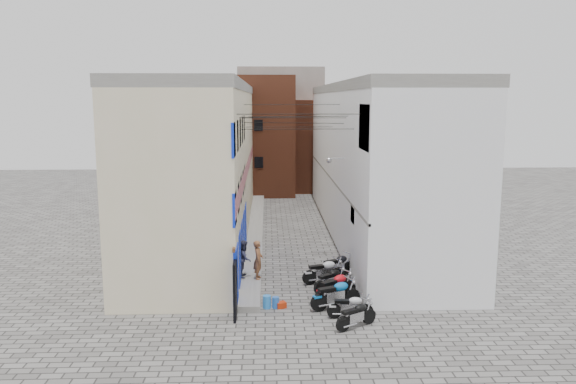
{
  "coord_description": "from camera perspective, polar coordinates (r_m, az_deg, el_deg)",
  "views": [
    {
      "loc": [
        -1.28,
        -20.46,
        8.1
      ],
      "look_at": [
        -0.16,
        10.18,
        3.0
      ],
      "focal_mm": 35.0,
      "sensor_mm": 36.0,
      "label": 1
    }
  ],
  "objects": [
    {
      "name": "motorcycle_g",
      "position": [
        26.03,
        5.06,
        -7.34
      ],
      "size": [
        2.12,
        1.61,
        1.2
      ],
      "primitive_type": null,
      "rotation": [
        0.0,
        0.0,
        -1.04
      ],
      "color": "black",
      "rests_on": "ground"
    },
    {
      "name": "motorcycle_c",
      "position": [
        22.3,
        4.88,
        -10.17
      ],
      "size": [
        2.26,
        1.48,
        1.26
      ],
      "primitive_type": null,
      "rotation": [
        0.0,
        0.0,
        -1.17
      ],
      "color": "#0B61B1",
      "rests_on": "ground"
    },
    {
      "name": "building_far_concrete",
      "position": [
        54.53,
        -0.75,
        6.71
      ],
      "size": [
        8.0,
        5.0,
        11.0
      ],
      "primitive_type": "cube",
      "color": "slate",
      "rests_on": "ground"
    },
    {
      "name": "motorcycle_b",
      "position": [
        21.43,
        6.35,
        -11.38
      ],
      "size": [
        1.77,
        0.64,
        1.01
      ],
      "primitive_type": null,
      "rotation": [
        0.0,
        0.0,
        -1.62
      ],
      "color": "#B8B7BD",
      "rests_on": "ground"
    },
    {
      "name": "building_far_brick_left",
      "position": [
        48.56,
        -2.96,
        5.77
      ],
      "size": [
        6.0,
        6.0,
        10.0
      ],
      "primitive_type": "cube",
      "color": "brown",
      "rests_on": "ground"
    },
    {
      "name": "plinth",
      "position": [
        34.4,
        -3.33,
        -3.97
      ],
      "size": [
        0.9,
        26.0,
        0.25
      ],
      "primitive_type": "cube",
      "color": "slate",
      "rests_on": "ground"
    },
    {
      "name": "motorcycle_e",
      "position": [
        24.2,
        4.4,
        -8.76
      ],
      "size": [
        1.86,
        1.63,
        1.1
      ],
      "primitive_type": null,
      "rotation": [
        0.0,
        0.0,
        -0.91
      ],
      "color": "black",
      "rests_on": "ground"
    },
    {
      "name": "ground",
      "position": [
        22.04,
        1.42,
        -12.12
      ],
      "size": [
        90.0,
        90.0,
        0.0
      ],
      "primitive_type": "plane",
      "color": "#585653",
      "rests_on": "ground"
    },
    {
      "name": "motorcycle_f",
      "position": [
        25.18,
        3.7,
        -7.91
      ],
      "size": [
        2.16,
        1.26,
        1.19
      ],
      "primitive_type": null,
      "rotation": [
        0.0,
        0.0,
        -1.26
      ],
      "color": "silver",
      "rests_on": "ground"
    },
    {
      "name": "water_jug_far",
      "position": [
        22.39,
        -1.27,
        -11.16
      ],
      "size": [
        0.32,
        0.32,
        0.44
      ],
      "primitive_type": "cylinder",
      "rotation": [
        0.0,
        0.0,
        -0.16
      ],
      "color": "blue",
      "rests_on": "ground"
    },
    {
      "name": "person_a",
      "position": [
        24.88,
        -3.06,
        -6.88
      ],
      "size": [
        0.47,
        0.66,
        1.72
      ],
      "primitive_type": "imported",
      "rotation": [
        0.0,
        0.0,
        1.48
      ],
      "color": "brown",
      "rests_on": "plinth"
    },
    {
      "name": "motorcycle_d",
      "position": [
        23.12,
        4.89,
        -9.43
      ],
      "size": [
        2.15,
        1.88,
        1.26
      ],
      "primitive_type": null,
      "rotation": [
        0.0,
        0.0,
        -0.92
      ],
      "color": "red",
      "rests_on": "ground"
    },
    {
      "name": "motorcycle_a",
      "position": [
        20.63,
        6.96,
        -12.19
      ],
      "size": [
        1.82,
        1.43,
        1.04
      ],
      "primitive_type": null,
      "rotation": [
        0.0,
        0.0,
        -1.01
      ],
      "color": "black",
      "rests_on": "ground"
    },
    {
      "name": "overhead_wires",
      "position": [
        28.15,
        0.52,
        7.46
      ],
      "size": [
        5.8,
        13.02,
        1.32
      ],
      "color": "black",
      "rests_on": "ground"
    },
    {
      "name": "red_crate",
      "position": [
        22.43,
        -0.72,
        -11.4
      ],
      "size": [
        0.45,
        0.4,
        0.23
      ],
      "primitive_type": "cube",
      "rotation": [
        0.0,
        0.0,
        0.38
      ],
      "color": "#AF2A0C",
      "rests_on": "ground"
    },
    {
      "name": "far_shopfront",
      "position": [
        46.19,
        -0.48,
        0.86
      ],
      "size": [
        2.0,
        0.3,
        2.4
      ],
      "primitive_type": "cube",
      "color": "black",
      "rests_on": "ground"
    },
    {
      "name": "building_right",
      "position": [
        34.23,
        8.5,
        3.31
      ],
      "size": [
        5.94,
        26.0,
        9.0
      ],
      "color": "white",
      "rests_on": "ground"
    },
    {
      "name": "person_b",
      "position": [
        25.21,
        -4.47,
        -6.75
      ],
      "size": [
        0.69,
        0.85,
        1.66
      ],
      "primitive_type": "imported",
      "rotation": [
        0.0,
        0.0,
        1.49
      ],
      "color": "#2E3046",
      "rests_on": "plinth"
    },
    {
      "name": "building_far_brick_right",
      "position": [
        50.8,
        2.75,
        4.81
      ],
      "size": [
        5.0,
        6.0,
        8.0
      ],
      "primitive_type": "cube",
      "color": "brown",
      "rests_on": "ground"
    },
    {
      "name": "water_jug_near",
      "position": [
        22.38,
        -2.16,
        -11.09
      ],
      "size": [
        0.4,
        0.4,
        0.5
      ],
      "primitive_type": "cylinder",
      "rotation": [
        0.0,
        0.0,
        -0.28
      ],
      "color": "#2A7ED6",
      "rests_on": "ground"
    },
    {
      "name": "building_left",
      "position": [
        33.8,
        -8.38,
        3.23
      ],
      "size": [
        5.1,
        27.0,
        9.0
      ],
      "color": "beige",
      "rests_on": "ground"
    }
  ]
}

